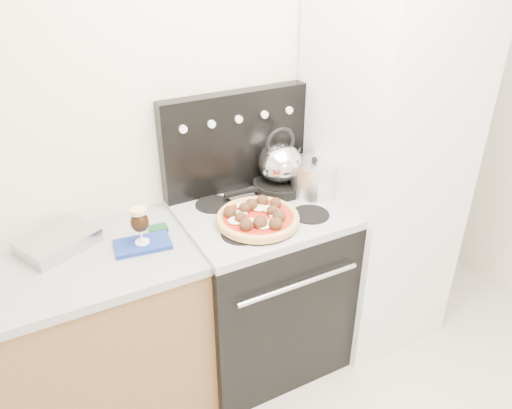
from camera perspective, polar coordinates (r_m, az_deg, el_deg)
room_shell at (r=1.55m, az=13.72°, el=-5.05°), size 3.52×3.01×2.52m
base_cabinet at (r=2.49m, az=-23.80°, el=-16.24°), size 1.45×0.60×0.86m
countertop at (r=2.21m, az=-26.14°, el=-7.88°), size 1.48×0.63×0.04m
stove_body at (r=2.65m, az=0.54°, el=-9.64°), size 0.76×0.65×0.88m
cooktop at (r=2.39m, az=0.60°, el=-1.01°), size 0.76×0.65×0.04m
backguard at (r=2.49m, az=-2.42°, el=7.21°), size 0.76×0.08×0.50m
fridge at (r=2.71m, az=13.99°, el=3.20°), size 0.64×0.68×1.90m
foil_sheet at (r=2.29m, az=-21.71°, el=-3.94°), size 0.37×0.33×0.06m
oven_mitt at (r=2.20m, az=-12.83°, el=-4.47°), size 0.25×0.17×0.02m
beer_glass at (r=2.15m, az=-13.10°, el=-2.38°), size 0.09×0.09×0.17m
pizza_pan at (r=2.26m, az=0.22°, el=-2.09°), size 0.43×0.43×0.01m
pizza at (r=2.25m, az=0.22°, el=-1.39°), size 0.38×0.38×0.05m
skillet at (r=2.55m, az=2.68°, el=2.19°), size 0.28×0.28×0.05m
tea_kettle at (r=2.49m, az=2.76°, el=5.16°), size 0.27×0.27×0.24m
stock_pot at (r=2.50m, az=6.57°, el=2.94°), size 0.24×0.24×0.16m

